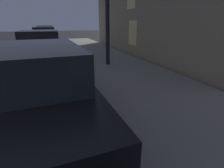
# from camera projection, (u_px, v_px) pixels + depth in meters

# --- Properties ---
(car_black) EXTENTS (2.21, 4.41, 1.43)m
(car_black) POSITION_uv_depth(u_px,v_px,m) (31.00, 87.00, 2.95)
(car_black) COLOR black
(car_black) RESTS_ON ground
(car_red) EXTENTS (2.21, 4.29, 1.43)m
(car_red) POSITION_uv_depth(u_px,v_px,m) (41.00, 47.00, 7.90)
(car_red) COLOR maroon
(car_red) RESTS_ON ground
(car_green) EXTENTS (2.16, 4.32, 1.43)m
(car_green) POSITION_uv_depth(u_px,v_px,m) (44.00, 36.00, 14.05)
(car_green) COLOR #19592D
(car_green) RESTS_ON ground
(car_blue) EXTENTS (2.28, 4.46, 1.43)m
(car_blue) POSITION_uv_depth(u_px,v_px,m) (45.00, 32.00, 19.23)
(car_blue) COLOR navy
(car_blue) RESTS_ON ground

